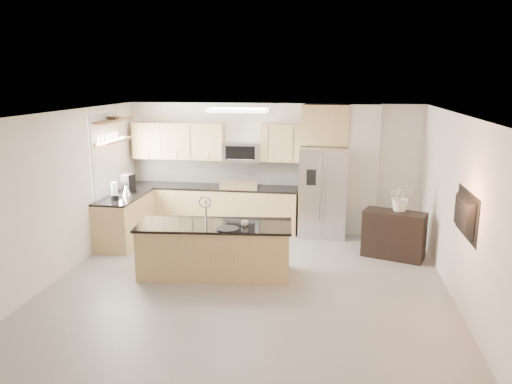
% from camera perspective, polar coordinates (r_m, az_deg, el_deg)
% --- Properties ---
extents(floor, '(6.50, 6.50, 0.00)m').
position_cam_1_polar(floor, '(7.63, -1.18, -11.06)').
color(floor, '#9F9E97').
rests_on(floor, ground).
extents(ceiling, '(6.00, 6.50, 0.02)m').
position_cam_1_polar(ceiling, '(6.99, -1.28, 8.81)').
color(ceiling, silver).
rests_on(ceiling, wall_back).
extents(wall_back, '(6.00, 0.02, 2.60)m').
position_cam_1_polar(wall_back, '(10.34, 1.86, 2.90)').
color(wall_back, white).
rests_on(wall_back, floor).
extents(wall_front, '(6.00, 0.02, 2.60)m').
position_cam_1_polar(wall_front, '(4.21, -9.00, -12.55)').
color(wall_front, white).
rests_on(wall_front, floor).
extents(wall_left, '(0.02, 6.50, 2.60)m').
position_cam_1_polar(wall_left, '(8.25, -22.22, -0.66)').
color(wall_left, white).
rests_on(wall_left, floor).
extents(wall_right, '(0.02, 6.50, 2.60)m').
position_cam_1_polar(wall_right, '(7.32, 22.60, -2.33)').
color(wall_right, white).
rests_on(wall_right, floor).
extents(back_counter, '(3.55, 0.66, 1.44)m').
position_cam_1_polar(back_counter, '(10.43, -5.08, -1.72)').
color(back_counter, '#D6B776').
rests_on(back_counter, floor).
extents(left_counter, '(0.66, 1.50, 0.92)m').
position_cam_1_polar(left_counter, '(9.90, -14.77, -2.98)').
color(left_counter, '#D6B776').
rests_on(left_counter, floor).
extents(range, '(0.76, 0.64, 1.14)m').
position_cam_1_polar(range, '(10.29, -1.71, -1.87)').
color(range, black).
rests_on(range, floor).
extents(upper_cabinets, '(3.50, 0.33, 0.75)m').
position_cam_1_polar(upper_cabinets, '(10.34, -5.45, 5.79)').
color(upper_cabinets, tan).
rests_on(upper_cabinets, wall_back).
extents(microwave, '(0.76, 0.40, 0.40)m').
position_cam_1_polar(microwave, '(10.18, -1.63, 4.62)').
color(microwave, '#B9B8BB').
rests_on(microwave, upper_cabinets).
extents(refrigerator, '(0.92, 0.78, 1.78)m').
position_cam_1_polar(refrigerator, '(9.99, 7.63, 0.03)').
color(refrigerator, '#B9B8BB').
rests_on(refrigerator, floor).
extents(partition_column, '(0.60, 0.30, 2.60)m').
position_cam_1_polar(partition_column, '(10.15, 12.03, 2.42)').
color(partition_column, beige).
rests_on(partition_column, floor).
extents(window, '(0.04, 1.15, 1.65)m').
position_cam_1_polar(window, '(9.77, -16.80, 3.84)').
color(window, white).
rests_on(window, wall_left).
extents(shelf_lower, '(0.30, 1.20, 0.04)m').
position_cam_1_polar(shelf_lower, '(9.77, -15.98, 5.67)').
color(shelf_lower, brown).
rests_on(shelf_lower, wall_left).
extents(shelf_upper, '(0.30, 1.20, 0.04)m').
position_cam_1_polar(shelf_upper, '(9.73, -16.12, 7.83)').
color(shelf_upper, brown).
rests_on(shelf_upper, wall_left).
extents(ceiling_fixture, '(1.00, 0.50, 0.06)m').
position_cam_1_polar(ceiling_fixture, '(8.63, -2.07, 9.33)').
color(ceiling_fixture, white).
rests_on(ceiling_fixture, ceiling).
extents(island, '(2.50, 1.10, 1.27)m').
position_cam_1_polar(island, '(8.05, -4.73, -6.52)').
color(island, '#D6B776').
rests_on(island, floor).
extents(credenza, '(1.13, 0.76, 0.84)m').
position_cam_1_polar(credenza, '(9.09, 15.47, -4.72)').
color(credenza, black).
rests_on(credenza, floor).
extents(cup, '(0.13, 0.13, 0.09)m').
position_cam_1_polar(cup, '(7.78, -1.30, -3.60)').
color(cup, silver).
rests_on(cup, island).
extents(platter, '(0.40, 0.40, 0.02)m').
position_cam_1_polar(platter, '(7.64, -3.28, -4.21)').
color(platter, black).
rests_on(platter, island).
extents(blender, '(0.14, 0.14, 0.33)m').
position_cam_1_polar(blender, '(9.42, -15.87, -0.05)').
color(blender, black).
rests_on(blender, left_counter).
extents(kettle, '(0.19, 0.19, 0.24)m').
position_cam_1_polar(kettle, '(9.78, -14.60, 0.25)').
color(kettle, '#B9B8BB').
rests_on(kettle, left_counter).
extents(coffee_maker, '(0.23, 0.26, 0.35)m').
position_cam_1_polar(coffee_maker, '(10.03, -14.39, 0.93)').
color(coffee_maker, black).
rests_on(coffee_maker, left_counter).
extents(bowl, '(0.42, 0.42, 0.09)m').
position_cam_1_polar(bowl, '(9.81, -15.92, 8.25)').
color(bowl, '#B9B8BB').
rests_on(bowl, shelf_upper).
extents(flower_vase, '(0.76, 0.69, 0.74)m').
position_cam_1_polar(flower_vase, '(8.97, 16.32, 0.21)').
color(flower_vase, white).
rests_on(flower_vase, credenza).
extents(television, '(0.14, 1.08, 0.62)m').
position_cam_1_polar(television, '(7.10, 22.31, -2.34)').
color(television, black).
rests_on(television, wall_right).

